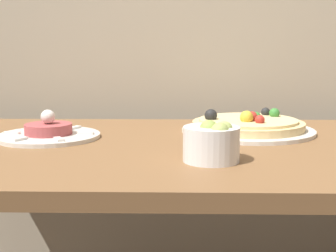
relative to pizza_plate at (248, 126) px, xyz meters
name	(u,v)px	position (x,y,z in m)	size (l,w,h in m)	color
dining_table	(189,183)	(-0.16, -0.15, -0.11)	(1.42, 0.77, 0.75)	brown
pizza_plate	(248,126)	(0.00, 0.00, 0.00)	(0.35, 0.35, 0.06)	silver
tartare_plate	(49,133)	(-0.52, -0.09, 0.00)	(0.26, 0.26, 0.07)	silver
small_bowl	(212,142)	(-0.12, -0.33, 0.02)	(0.11, 0.11, 0.08)	white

